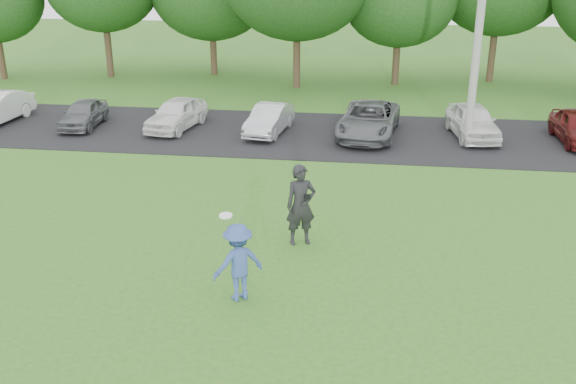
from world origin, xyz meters
TOP-DOWN VIEW (x-y plane):
  - ground at (0.00, 0.00)m, footprint 100.00×100.00m
  - parking_lot at (0.00, 13.00)m, footprint 32.00×6.50m
  - frisbee_player at (-0.64, 0.65)m, footprint 1.24×1.12m
  - camera_bystander at (0.32, 3.44)m, footprint 0.85×0.71m
  - parked_cars at (0.64, 13.05)m, footprint 28.25×4.66m

SIDE VIEW (x-z plane):
  - ground at x=0.00m, z-range 0.00..0.00m
  - parking_lot at x=0.00m, z-range 0.00..0.03m
  - parked_cars at x=0.64m, z-range 0.01..1.25m
  - frisbee_player at x=-0.64m, z-range -0.10..1.77m
  - camera_bystander at x=0.32m, z-range 0.00..2.01m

